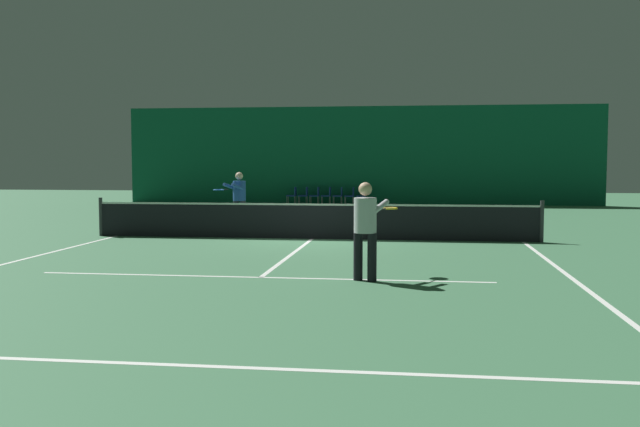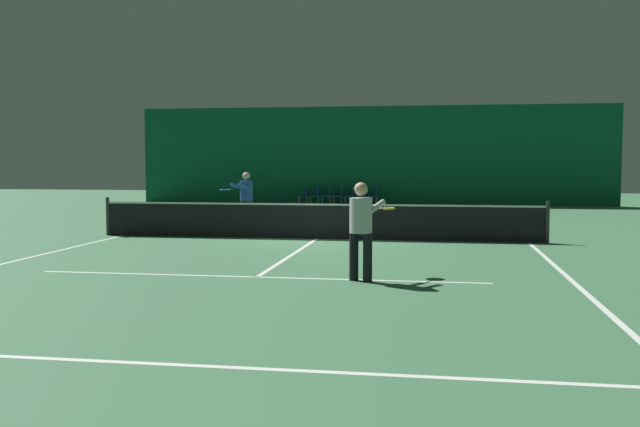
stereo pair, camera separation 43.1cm
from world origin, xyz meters
name	(u,v)px [view 1 (the left image)]	position (x,y,z in m)	size (l,w,h in m)	color
ground_plane	(312,239)	(0.00, 0.00, 0.00)	(60.00, 60.00, 0.00)	#3D704C
backdrop_curtain	(359,155)	(0.00, 15.76, 2.36)	(23.00, 0.12, 4.73)	#0F5138
court_line_baseline_far	(352,209)	(0.00, 11.90, 0.00)	(11.00, 0.10, 0.00)	white
court_line_baseline_near	(145,364)	(0.00, -11.90, 0.00)	(11.00, 0.10, 0.00)	white
court_line_service_far	(338,220)	(0.00, 6.40, 0.00)	(8.25, 0.10, 0.00)	white
court_line_service_near	(261,277)	(0.00, -6.40, 0.00)	(8.25, 0.10, 0.00)	white
court_line_sideline_left	(117,236)	(-5.50, 0.00, 0.00)	(0.10, 23.80, 0.00)	white
court_line_sideline_right	(523,242)	(5.50, 0.00, 0.00)	(0.10, 23.80, 0.00)	white
court_line_centre	(312,239)	(0.00, 0.00, 0.00)	(0.10, 12.80, 0.00)	white
tennis_net	(312,220)	(0.00, 0.00, 0.51)	(12.00, 0.10, 1.07)	black
player_near	(366,223)	(1.89, -6.47, 1.00)	(0.84, 1.41, 1.71)	black
player_far	(239,196)	(-2.73, 2.84, 1.01)	(0.88, 1.41, 1.74)	#2D2D38
courtside_chair_0	(293,194)	(-3.15, 15.21, 0.49)	(0.44, 0.44, 0.84)	#99999E
courtside_chair_1	(304,194)	(-2.59, 15.21, 0.49)	(0.44, 0.44, 0.84)	#99999E
courtside_chair_2	(316,194)	(-2.03, 15.21, 0.49)	(0.44, 0.44, 0.84)	#99999E
courtside_chair_3	(328,194)	(-1.46, 15.21, 0.49)	(0.44, 0.44, 0.84)	#99999E
courtside_chair_4	(339,195)	(-0.90, 15.21, 0.49)	(0.44, 0.44, 0.84)	#99999E
courtside_chair_5	(351,195)	(-0.34, 15.21, 0.49)	(0.44, 0.44, 0.84)	#99999E
courtside_chair_6	(363,195)	(0.22, 15.21, 0.49)	(0.44, 0.44, 0.84)	#99999E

